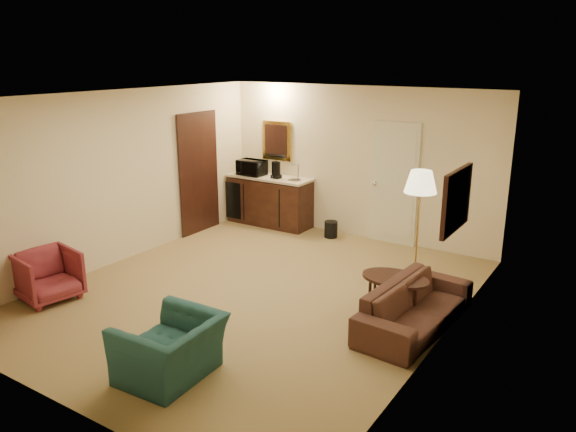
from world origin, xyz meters
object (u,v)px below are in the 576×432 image
coffee_table (394,295)px  coffee_maker (276,170)px  teal_armchair (170,339)px  floor_lamp (418,229)px  wetbar_cabinet (270,201)px  sofa (416,299)px  rose_chair_near (48,273)px  waste_bin (331,229)px  microwave (252,166)px

coffee_table → coffee_maker: (-3.27, 2.24, 0.83)m
teal_armchair → floor_lamp: size_ratio=0.58×
wetbar_cabinet → teal_armchair: 5.29m
sofa → coffee_table: 0.43m
floor_lamp → coffee_maker: 3.42m
coffee_table → wetbar_cabinet: bearing=146.4°
floor_lamp → coffee_maker: (-3.17, 1.27, 0.25)m
rose_chair_near → waste_bin: 4.66m
wetbar_cabinet → coffee_maker: coffee_maker is taller
coffee_table → rose_chair_near: bearing=-152.5°
wetbar_cabinet → waste_bin: size_ratio=5.69×
wetbar_cabinet → teal_armchair: size_ratio=1.74×
rose_chair_near → wetbar_cabinet: bearing=3.7°
wetbar_cabinet → coffee_table: wetbar_cabinet is taller
coffee_table → microwave: size_ratio=1.64×
coffee_table → floor_lamp: 1.13m
sofa → waste_bin: sofa is taller
microwave → waste_bin: bearing=0.2°
coffee_table → waste_bin: coffee_table is taller
rose_chair_near → floor_lamp: size_ratio=0.44×
wetbar_cabinet → rose_chair_near: 4.37m
rose_chair_near → coffee_maker: bearing=1.2°
sofa → waste_bin: 3.46m
sofa → floor_lamp: (-0.45, 1.19, 0.46)m
rose_chair_near → coffee_table: 4.45m
sofa → wetbar_cabinet: bearing=60.9°
rose_chair_near → microwave: microwave is taller
microwave → coffee_maker: size_ratio=1.70×
waste_bin → microwave: 1.95m
sofa → floor_lamp: 1.35m
microwave → coffee_maker: 0.54m
wetbar_cabinet → waste_bin: 1.39m
wetbar_cabinet → waste_bin: bearing=-3.0°
floor_lamp → coffee_maker: floor_lamp is taller
rose_chair_near → floor_lamp: 4.92m
microwave → coffee_maker: microwave is taller
sofa → floor_lamp: size_ratio=1.12×
sofa → rose_chair_near: size_ratio=2.54×
floor_lamp → microwave: size_ratio=3.19×
wetbar_cabinet → rose_chair_near: (-0.50, -4.34, -0.10)m
wetbar_cabinet → coffee_table: (3.45, -2.29, -0.22)m
floor_lamp → waste_bin: 2.45m
wetbar_cabinet → sofa: (3.80, -2.51, -0.10)m
wetbar_cabinet → coffee_maker: 0.64m
wetbar_cabinet → coffee_table: bearing=-33.6°
coffee_table → floor_lamp: size_ratio=0.51×
teal_armchair → microwave: bearing=-155.2°
coffee_table → waste_bin: (-2.10, 2.22, -0.10)m
coffee_maker → microwave: bearing=-160.4°
rose_chair_near → waste_bin: size_ratio=2.50×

